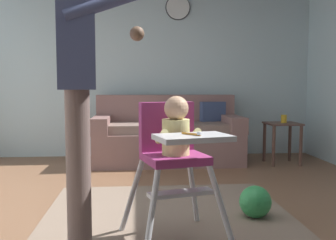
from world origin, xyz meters
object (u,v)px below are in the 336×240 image
at_px(adult_standing, 78,83).
at_px(sippy_cup, 284,119).
at_px(high_chair, 175,143).
at_px(wall_clock, 178,7).
at_px(side_table, 282,134).
at_px(couch, 168,136).
at_px(toy_ball, 255,202).

bearing_deg(adult_standing, sippy_cup, 39.15).
distance_m(high_chair, wall_clock, 3.38).
distance_m(side_table, wall_clock, 2.21).
height_order(couch, side_table, couch).
bearing_deg(high_chair, couch, 161.62).
xyz_separation_m(toy_ball, wall_clock, (-0.30, 2.66, 1.94)).
height_order(adult_standing, side_table, adult_standing).
height_order(toy_ball, sippy_cup, sippy_cup).
relative_size(sippy_cup, wall_clock, 0.29).
xyz_separation_m(high_chair, toy_ball, (0.64, 0.38, -0.51)).
distance_m(couch, side_table, 1.45).
xyz_separation_m(high_chair, sippy_cup, (1.61, 2.31, -0.06)).
relative_size(couch, wall_clock, 5.41).
bearing_deg(adult_standing, side_table, 39.35).
bearing_deg(sippy_cup, adult_standing, -132.32).
xyz_separation_m(high_chair, adult_standing, (-0.57, -0.08, 0.37)).
bearing_deg(wall_clock, high_chair, -96.51).
distance_m(toy_ball, sippy_cup, 2.20).
bearing_deg(wall_clock, side_table, -30.27).
bearing_deg(wall_clock, couch, -110.57).
bearing_deg(couch, side_table, 80.03).
distance_m(couch, high_chair, 2.59).
bearing_deg(adult_standing, high_chair, -0.36).
bearing_deg(toy_ball, side_table, 63.78).
xyz_separation_m(toy_ball, side_table, (0.95, 1.93, 0.26)).
relative_size(adult_standing, wall_clock, 5.08).
relative_size(adult_standing, sippy_cup, 17.49).
bearing_deg(toy_ball, sippy_cup, 63.42).
height_order(adult_standing, sippy_cup, adult_standing).
distance_m(high_chair, sippy_cup, 2.82).
xyz_separation_m(adult_standing, wall_clock, (0.92, 3.12, 1.07)).
relative_size(couch, sippy_cup, 18.62).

